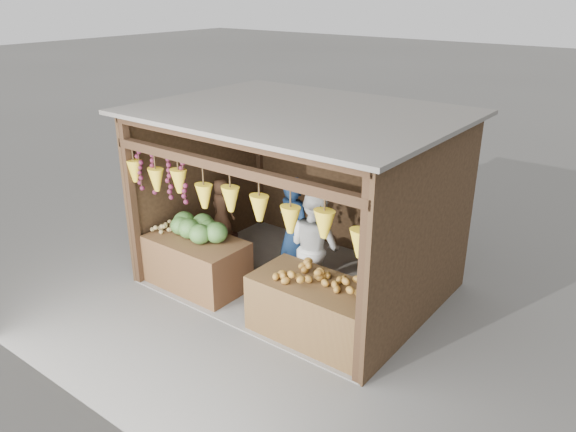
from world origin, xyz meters
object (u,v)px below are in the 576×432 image
at_px(counter_left, 197,263).
at_px(man_standing, 295,232).
at_px(counter_right, 315,310).
at_px(vendor_seated, 222,207).
at_px(woman_standing, 315,247).

relative_size(counter_left, man_standing, 0.87).
bearing_deg(counter_right, man_standing, 137.68).
distance_m(counter_left, vendor_seated, 1.29).
bearing_deg(counter_left, vendor_seated, 114.99).
bearing_deg(man_standing, counter_right, 151.06).
xyz_separation_m(counter_right, man_standing, (-1.05, 0.95, 0.46)).
relative_size(counter_left, woman_standing, 0.88).
relative_size(man_standing, vendor_seated, 1.76).
relative_size(man_standing, woman_standing, 1.01).
xyz_separation_m(woman_standing, vendor_seated, (-2.14, 0.37, -0.04)).
distance_m(counter_right, woman_standing, 1.03).
bearing_deg(man_standing, vendor_seated, 7.66).
bearing_deg(woman_standing, counter_right, 140.79).
bearing_deg(counter_right, vendor_seated, 157.34).
relative_size(counter_left, counter_right, 0.89).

